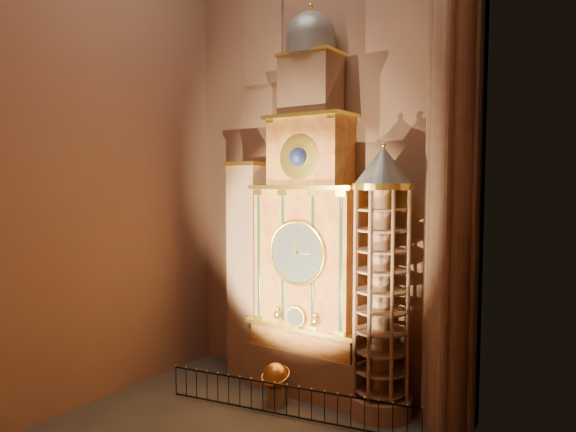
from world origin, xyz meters
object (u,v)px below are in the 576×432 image
Objects in this scene: stair_turret at (382,284)px; celestial_globe at (275,380)px; portrait_tower at (249,269)px; astronomical_clock at (310,242)px; iron_railing at (287,401)px.

stair_turret is 5.99× the size of celestial_globe.
portrait_tower reaches higher than celestial_globe.
portrait_tower is 6.91m from stair_turret.
astronomical_clock is 3.73m from portrait_tower.
stair_turret reaches higher than portrait_tower.
portrait_tower is at bearing 179.71° from astronomical_clock.
astronomical_clock is 1.63× the size of iron_railing.
stair_turret reaches higher than celestial_globe.
portrait_tower is at bearing 177.67° from stair_turret.
portrait_tower is at bearing 146.05° from iron_railing.
portrait_tower is 5.65× the size of celestial_globe.
celestial_globe is at bearing -155.45° from stair_turret.
portrait_tower is 1.00× the size of iron_railing.
celestial_globe is at bearing -34.32° from portrait_tower.
astronomical_clock is at bearing 103.12° from iron_railing.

